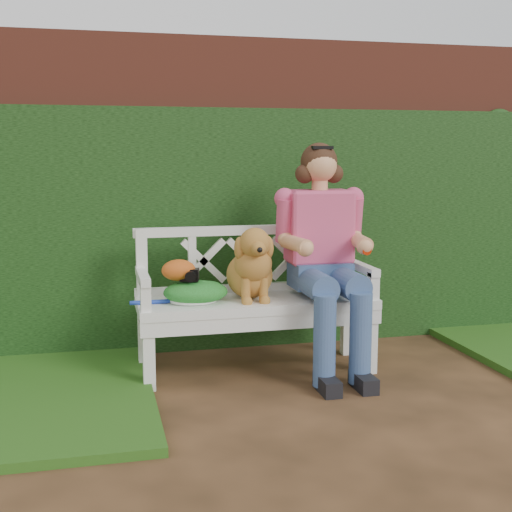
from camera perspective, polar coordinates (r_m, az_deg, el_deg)
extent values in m
plane|color=#2E2012|center=(3.67, 10.37, -13.88)|extent=(60.00, 60.00, 0.00)
cube|color=brown|center=(5.19, 2.22, 5.36)|extent=(10.00, 0.30, 2.20)
cube|color=#2C5E22|center=(5.00, 2.89, 2.36)|extent=(10.00, 0.18, 1.70)
cube|color=black|center=(4.22, -5.56, -1.56)|extent=(0.13, 0.11, 0.08)
ellipsoid|color=#BB5017|center=(4.22, -6.47, -1.18)|extent=(0.22, 0.16, 0.13)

